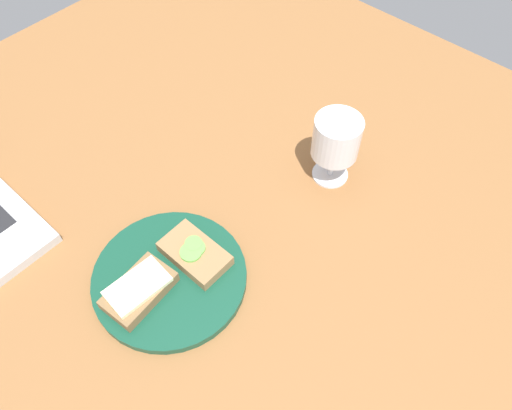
{
  "coord_description": "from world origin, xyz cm",
  "views": [
    {
      "loc": [
        -27.13,
        -33.63,
        69.56
      ],
      "look_at": [
        6.35,
        -3.54,
        8.0
      ],
      "focal_mm": 35.0,
      "sensor_mm": 36.0,
      "label": 1
    }
  ],
  "objects_px": {
    "wine_glass": "(336,141)",
    "sandwich_with_cucumber": "(195,253)",
    "sandwich_with_cheese": "(140,290)",
    "plate": "(170,277)"
  },
  "relations": [
    {
      "from": "sandwich_with_cheese",
      "to": "wine_glass",
      "type": "relative_size",
      "value": 0.84
    },
    {
      "from": "wine_glass",
      "to": "plate",
      "type": "bearing_deg",
      "value": 170.41
    },
    {
      "from": "sandwich_with_cucumber",
      "to": "wine_glass",
      "type": "distance_m",
      "value": 0.28
    },
    {
      "from": "sandwich_with_cucumber",
      "to": "sandwich_with_cheese",
      "type": "distance_m",
      "value": 0.1
    },
    {
      "from": "wine_glass",
      "to": "sandwich_with_cucumber",
      "type": "bearing_deg",
      "value": 170.07
    },
    {
      "from": "sandwich_with_cheese",
      "to": "wine_glass",
      "type": "xyz_separation_m",
      "value": [
        0.37,
        -0.06,
        0.06
      ]
    },
    {
      "from": "plate",
      "to": "sandwich_with_cucumber",
      "type": "xyz_separation_m",
      "value": [
        0.05,
        -0.01,
        0.02
      ]
    },
    {
      "from": "plate",
      "to": "wine_glass",
      "type": "xyz_separation_m",
      "value": [
        0.32,
        -0.05,
        0.08
      ]
    },
    {
      "from": "sandwich_with_cucumber",
      "to": "sandwich_with_cheese",
      "type": "bearing_deg",
      "value": 172.26
    },
    {
      "from": "sandwich_with_cucumber",
      "to": "wine_glass",
      "type": "relative_size",
      "value": 0.81
    }
  ]
}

